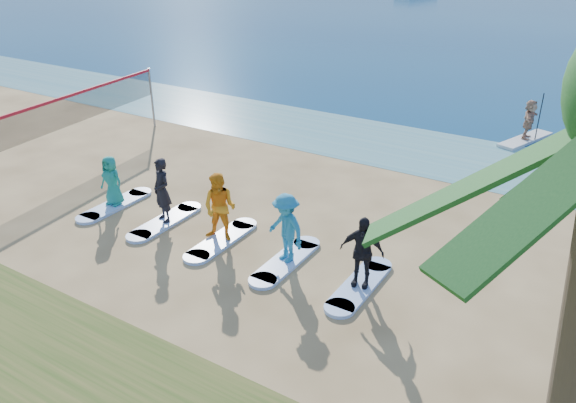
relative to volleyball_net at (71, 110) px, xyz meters
The scene contains 15 objects.
ground 10.81m from the volleyball_net, 15.39° to the right, with size 600.00×600.00×0.00m, color tan.
shallow_water 12.96m from the volleyball_net, 36.78° to the left, with size 600.00×600.00×0.00m, color teal.
volleyball_net is the anchor object (origin of this frame).
paddleboard 17.45m from the volleyball_net, 39.03° to the left, with size 0.70×3.00×0.12m, color silver.
paddleboarder 17.38m from the volleyball_net, 39.03° to the left, with size 1.45×0.46×1.56m, color tan.
surfboard_0 4.84m from the volleyball_net, 26.07° to the right, with size 0.70×2.20×0.09m, color #A4C8FF.
student_0 4.59m from the volleyball_net, 26.07° to the right, with size 0.75×0.49×1.54m, color #1D8C7A.
surfboard_1 6.65m from the volleyball_net, 17.93° to the right, with size 0.70×2.20×0.09m, color #A4C8FF.
student_1 6.44m from the volleyball_net, 17.93° to the right, with size 0.69×0.45×1.88m, color black.
surfboard_2 8.57m from the volleyball_net, 13.59° to the right, with size 0.70×2.20×0.09m, color #A4C8FF.
student_2 8.41m from the volleyball_net, 13.59° to the right, with size 0.92×0.71×1.89m, color orange.
surfboard_3 10.54m from the volleyball_net, 10.92° to the right, with size 0.70×2.20×0.09m, color #A4C8FF.
student_3 10.41m from the volleyball_net, 10.92° to the right, with size 1.18×0.68×1.82m, color teal.
surfboard_4 12.54m from the volleyball_net, ahead, with size 0.70×2.20×0.09m, color #A4C8FF.
student_4 12.43m from the volleyball_net, ahead, with size 1.03×0.43×1.77m, color black.
Camera 1 is at (6.38, -9.45, 7.59)m, focal length 35.00 mm.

